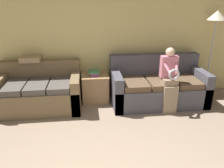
{
  "coord_description": "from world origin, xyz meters",
  "views": [
    {
      "loc": [
        -0.09,
        -1.38,
        2.0
      ],
      "look_at": [
        0.29,
        1.86,
        0.72
      ],
      "focal_mm": 35.0,
      "sensor_mm": 36.0,
      "label": 1
    }
  ],
  "objects_px": {
    "couch_side": "(40,92)",
    "side_shelf": "(95,87)",
    "couch_main": "(157,87)",
    "throw_pillow": "(31,58)",
    "book_stack": "(94,73)",
    "child_left_seated": "(169,78)",
    "floor_lamp": "(216,23)"
  },
  "relations": [
    {
      "from": "book_stack",
      "to": "throw_pillow",
      "type": "relative_size",
      "value": 0.75
    },
    {
      "from": "couch_side",
      "to": "floor_lamp",
      "type": "bearing_deg",
      "value": 3.25
    },
    {
      "from": "side_shelf",
      "to": "book_stack",
      "type": "distance_m",
      "value": 0.32
    },
    {
      "from": "book_stack",
      "to": "side_shelf",
      "type": "bearing_deg",
      "value": -12.98
    },
    {
      "from": "couch_main",
      "to": "couch_side",
      "type": "height_order",
      "value": "couch_main"
    },
    {
      "from": "throw_pillow",
      "to": "couch_main",
      "type": "bearing_deg",
      "value": -8.12
    },
    {
      "from": "couch_side",
      "to": "book_stack",
      "type": "distance_m",
      "value": 1.12
    },
    {
      "from": "couch_side",
      "to": "child_left_seated",
      "type": "height_order",
      "value": "child_left_seated"
    },
    {
      "from": "couch_main",
      "to": "side_shelf",
      "type": "xyz_separation_m",
      "value": [
        -1.25,
        0.22,
        -0.04
      ]
    },
    {
      "from": "throw_pillow",
      "to": "couch_side",
      "type": "bearing_deg",
      "value": -64.35
    },
    {
      "from": "couch_main",
      "to": "book_stack",
      "type": "height_order",
      "value": "couch_main"
    },
    {
      "from": "child_left_seated",
      "to": "side_shelf",
      "type": "xyz_separation_m",
      "value": [
        -1.34,
        0.6,
        -0.36
      ]
    },
    {
      "from": "book_stack",
      "to": "throw_pillow",
      "type": "bearing_deg",
      "value": 173.63
    },
    {
      "from": "floor_lamp",
      "to": "side_shelf",
      "type": "bearing_deg",
      "value": -179.82
    },
    {
      "from": "side_shelf",
      "to": "throw_pillow",
      "type": "height_order",
      "value": "throw_pillow"
    },
    {
      "from": "side_shelf",
      "to": "throw_pillow",
      "type": "xyz_separation_m",
      "value": [
        -1.23,
        0.14,
        0.62
      ]
    },
    {
      "from": "couch_side",
      "to": "child_left_seated",
      "type": "xyz_separation_m",
      "value": [
        2.41,
        -0.41,
        0.33
      ]
    },
    {
      "from": "couch_main",
      "to": "side_shelf",
      "type": "height_order",
      "value": "couch_main"
    },
    {
      "from": "floor_lamp",
      "to": "throw_pillow",
      "type": "distance_m",
      "value": 3.72
    },
    {
      "from": "child_left_seated",
      "to": "side_shelf",
      "type": "bearing_deg",
      "value": 155.97
    },
    {
      "from": "side_shelf",
      "to": "throw_pillow",
      "type": "relative_size",
      "value": 1.48
    },
    {
      "from": "couch_main",
      "to": "couch_side",
      "type": "bearing_deg",
      "value": 179.4
    },
    {
      "from": "couch_main",
      "to": "throw_pillow",
      "type": "xyz_separation_m",
      "value": [
        -2.48,
        0.35,
        0.58
      ]
    },
    {
      "from": "couch_side",
      "to": "side_shelf",
      "type": "xyz_separation_m",
      "value": [
        1.07,
        0.19,
        -0.03
      ]
    },
    {
      "from": "side_shelf",
      "to": "floor_lamp",
      "type": "xyz_separation_m",
      "value": [
        2.43,
        0.01,
        1.26
      ]
    },
    {
      "from": "couch_main",
      "to": "child_left_seated",
      "type": "xyz_separation_m",
      "value": [
        0.09,
        -0.38,
        0.32
      ]
    },
    {
      "from": "couch_side",
      "to": "floor_lamp",
      "type": "xyz_separation_m",
      "value": [
        3.5,
        0.2,
        1.23
      ]
    },
    {
      "from": "side_shelf",
      "to": "book_stack",
      "type": "height_order",
      "value": "book_stack"
    },
    {
      "from": "couch_side",
      "to": "book_stack",
      "type": "bearing_deg",
      "value": 10.3
    },
    {
      "from": "floor_lamp",
      "to": "throw_pillow",
      "type": "relative_size",
      "value": 4.68
    },
    {
      "from": "side_shelf",
      "to": "couch_side",
      "type": "bearing_deg",
      "value": -169.88
    },
    {
      "from": "couch_side",
      "to": "book_stack",
      "type": "height_order",
      "value": "couch_side"
    }
  ]
}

